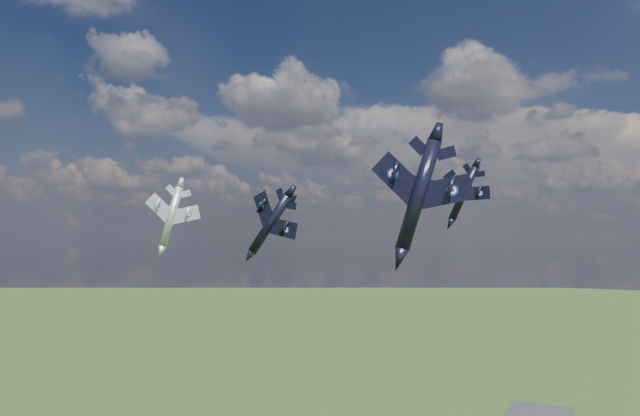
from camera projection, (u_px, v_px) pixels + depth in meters
The scene contains 4 objects.
jet_lead_navy at pixel (270, 223), 89.68m from camera, with size 10.14×14.14×2.93m, color black, non-canonical shape.
jet_right_navy at pixel (419, 195), 55.54m from camera, with size 9.91×13.82×2.86m, color black, non-canonical shape.
jet_high_navy at pixel (464, 193), 103.96m from camera, with size 9.44×13.17×2.72m, color black, non-canonical shape.
jet_left_silver at pixel (171, 216), 107.23m from camera, with size 10.44×14.55×3.01m, color gray, non-canonical shape.
Camera 1 is at (40.67, -70.50, 80.10)m, focal length 35.00 mm.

